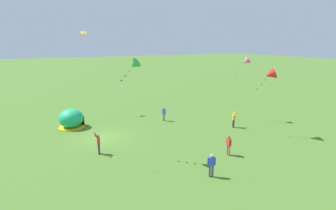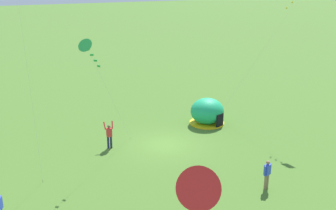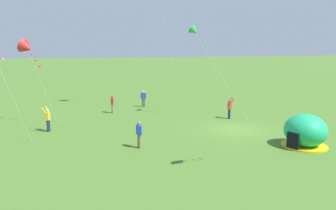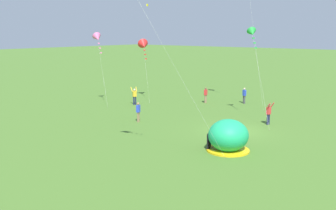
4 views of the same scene
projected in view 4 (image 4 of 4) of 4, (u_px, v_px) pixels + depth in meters
The scene contains 10 objects.
ground_plane at pixel (234, 131), 30.88m from camera, with size 300.00×300.00×0.00m, color #477028.
popup_tent at pixel (228, 136), 25.52m from camera, with size 2.81×2.81×2.10m.
person_center_field at pixel (269, 113), 32.79m from camera, with size 0.67×0.53×1.89m.
person_watching_sky at pixel (206, 94), 42.68m from camera, with size 0.59×0.27×1.72m.
person_far_back at pixel (244, 95), 42.35m from camera, with size 0.39×0.54×1.72m.
person_arms_raised at pixel (135, 95), 41.67m from camera, with size 0.72×0.62×1.89m.
person_with_toddler at pixel (138, 111), 33.68m from camera, with size 0.57×0.34×1.72m.
kite_red at pixel (144, 45), 44.04m from camera, with size 2.38×3.02×6.89m.
kite_green at pixel (252, 33), 34.66m from camera, with size 4.40×4.34×8.10m.
kite_pink at pixel (97, 38), 40.87m from camera, with size 1.77×3.19×7.61m.
Camera 4 is at (-26.72, -14.55, 7.69)m, focal length 42.00 mm.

